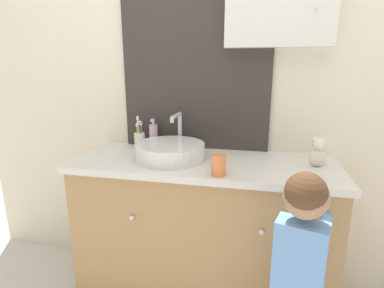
# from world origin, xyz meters

# --- Properties ---
(wall_back) EXTENTS (3.20, 0.18, 2.50)m
(wall_back) POSITION_xyz_m (0.02, 0.62, 1.29)
(wall_back) COLOR beige
(wall_back) RESTS_ON ground_plane
(vanity_counter) EXTENTS (1.39, 0.53, 0.85)m
(vanity_counter) POSITION_xyz_m (0.00, 0.34, 0.43)
(vanity_counter) COLOR #A37A4C
(vanity_counter) RESTS_ON ground_plane
(sink_basin) EXTENTS (0.37, 0.42, 0.23)m
(sink_basin) POSITION_xyz_m (-0.18, 0.33, 0.89)
(sink_basin) COLOR silver
(sink_basin) RESTS_ON vanity_counter
(toothbrush_holder) EXTENTS (0.06, 0.06, 0.20)m
(toothbrush_holder) POSITION_xyz_m (-0.42, 0.50, 0.90)
(toothbrush_holder) COLOR silver
(toothbrush_holder) RESTS_ON vanity_counter
(soap_dispenser) EXTENTS (0.05, 0.05, 0.18)m
(soap_dispenser) POSITION_xyz_m (-0.34, 0.52, 0.92)
(soap_dispenser) COLOR #CCA3BC
(soap_dispenser) RESTS_ON vanity_counter
(child_figure) EXTENTS (0.28, 0.43, 0.98)m
(child_figure) POSITION_xyz_m (0.45, -0.12, 0.60)
(child_figure) COLOR slate
(child_figure) RESTS_ON ground_plane
(teddy_bear) EXTENTS (0.08, 0.07, 0.15)m
(teddy_bear) POSITION_xyz_m (0.57, 0.36, 0.92)
(teddy_bear) COLOR beige
(teddy_bear) RESTS_ON vanity_counter
(drinking_cup) EXTENTS (0.07, 0.07, 0.10)m
(drinking_cup) POSITION_xyz_m (0.11, 0.13, 0.90)
(drinking_cup) COLOR orange
(drinking_cup) RESTS_ON vanity_counter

